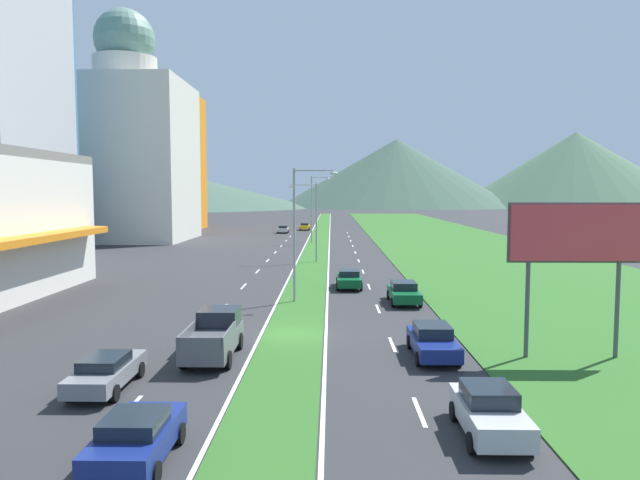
# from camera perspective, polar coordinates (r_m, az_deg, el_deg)

# --- Properties ---
(ground_plane) EXTENTS (600.00, 600.00, 0.00)m
(ground_plane) POSITION_cam_1_polar(r_m,az_deg,el_deg) (31.87, -2.61, -9.20)
(ground_plane) COLOR #2D2D30
(grass_median) EXTENTS (3.20, 240.00, 0.06)m
(grass_median) POSITION_cam_1_polar(r_m,az_deg,el_deg) (91.22, -0.18, -0.13)
(grass_median) COLOR #2D6023
(grass_median) RESTS_ON ground_plane
(grass_verge_right) EXTENTS (24.00, 240.00, 0.06)m
(grass_verge_right) POSITION_cam_1_polar(r_m,az_deg,el_deg) (93.07, 12.60, -0.15)
(grass_verge_right) COLOR #2D6023
(grass_verge_right) RESTS_ON ground_plane
(lane_dash_left_1) EXTENTS (0.16, 2.80, 0.01)m
(lane_dash_left_1) POSITION_cam_1_polar(r_m,az_deg,el_deg) (22.50, -18.10, -15.37)
(lane_dash_left_1) COLOR silver
(lane_dash_left_1) RESTS_ON ground_plane
(lane_dash_left_2) EXTENTS (0.16, 2.80, 0.01)m
(lane_dash_left_2) POSITION_cam_1_polar(r_m,az_deg,el_deg) (30.82, -12.49, -9.77)
(lane_dash_left_2) COLOR silver
(lane_dash_left_2) RESTS_ON ground_plane
(lane_dash_left_3) EXTENTS (0.16, 2.80, 0.01)m
(lane_dash_left_3) POSITION_cam_1_polar(r_m,az_deg,el_deg) (39.46, -9.39, -6.55)
(lane_dash_left_3) COLOR silver
(lane_dash_left_3) RESTS_ON ground_plane
(lane_dash_left_4) EXTENTS (0.16, 2.80, 0.01)m
(lane_dash_left_4) POSITION_cam_1_polar(r_m,az_deg,el_deg) (48.26, -7.43, -4.48)
(lane_dash_left_4) COLOR silver
(lane_dash_left_4) RESTS_ON ground_plane
(lane_dash_left_5) EXTENTS (0.16, 2.80, 0.01)m
(lane_dash_left_5) POSITION_cam_1_polar(r_m,az_deg,el_deg) (57.14, -6.09, -3.05)
(lane_dash_left_5) COLOR silver
(lane_dash_left_5) RESTS_ON ground_plane
(lane_dash_left_6) EXTENTS (0.16, 2.80, 0.01)m
(lane_dash_left_6) POSITION_cam_1_polar(r_m,az_deg,el_deg) (66.07, -5.11, -2.00)
(lane_dash_left_6) COLOR silver
(lane_dash_left_6) RESTS_ON ground_plane
(lane_dash_left_7) EXTENTS (0.16, 2.80, 0.01)m
(lane_dash_left_7) POSITION_cam_1_polar(r_m,az_deg,el_deg) (75.03, -4.36, -1.20)
(lane_dash_left_7) COLOR silver
(lane_dash_left_7) RESTS_ON ground_plane
(lane_dash_left_8) EXTENTS (0.16, 2.80, 0.01)m
(lane_dash_left_8) POSITION_cam_1_polar(r_m,az_deg,el_deg) (84.01, -3.78, -0.57)
(lane_dash_left_8) COLOR silver
(lane_dash_left_8) RESTS_ON ground_plane
(lane_dash_left_9) EXTENTS (0.16, 2.80, 0.01)m
(lane_dash_left_9) POSITION_cam_1_polar(r_m,az_deg,el_deg) (93.00, -3.30, -0.07)
(lane_dash_left_9) COLOR silver
(lane_dash_left_9) RESTS_ON ground_plane
(lane_dash_left_10) EXTENTS (0.16, 2.80, 0.01)m
(lane_dash_left_10) POSITION_cam_1_polar(r_m,az_deg,el_deg) (102.01, -2.91, 0.35)
(lane_dash_left_10) COLOR silver
(lane_dash_left_10) RESTS_ON ground_plane
(lane_dash_left_11) EXTENTS (0.16, 2.80, 0.01)m
(lane_dash_left_11) POSITION_cam_1_polar(r_m,az_deg,el_deg) (111.03, -2.59, 0.70)
(lane_dash_left_11) COLOR silver
(lane_dash_left_11) RESTS_ON ground_plane
(lane_dash_right_1) EXTENTS (0.16, 2.80, 0.01)m
(lane_dash_right_1) POSITION_cam_1_polar(r_m,az_deg,el_deg) (21.57, 9.61, -16.10)
(lane_dash_right_1) COLOR silver
(lane_dash_right_1) RESTS_ON ground_plane
(lane_dash_right_2) EXTENTS (0.16, 2.80, 0.01)m
(lane_dash_right_2) POSITION_cam_1_polar(r_m,az_deg,el_deg) (30.14, 7.03, -10.03)
(lane_dash_right_2) COLOR silver
(lane_dash_right_2) RESTS_ON ground_plane
(lane_dash_right_3) EXTENTS (0.16, 2.80, 0.01)m
(lane_dash_right_3) POSITION_cam_1_polar(r_m,az_deg,el_deg) (38.94, 5.65, -6.66)
(lane_dash_right_3) COLOR silver
(lane_dash_right_3) RESTS_ON ground_plane
(lane_dash_right_4) EXTENTS (0.16, 2.80, 0.01)m
(lane_dash_right_4) POSITION_cam_1_polar(r_m,az_deg,el_deg) (47.83, 4.78, -4.54)
(lane_dash_right_4) COLOR silver
(lane_dash_right_4) RESTS_ON ground_plane
(lane_dash_right_5) EXTENTS (0.16, 2.80, 0.01)m
(lane_dash_right_5) POSITION_cam_1_polar(r_m,az_deg,el_deg) (56.78, 4.20, -3.08)
(lane_dash_right_5) COLOR silver
(lane_dash_right_5) RESTS_ON ground_plane
(lane_dash_right_6) EXTENTS (0.16, 2.80, 0.01)m
(lane_dash_right_6) POSITION_cam_1_polar(r_m,az_deg,el_deg) (65.75, 3.77, -2.02)
(lane_dash_right_6) COLOR silver
(lane_dash_right_6) RESTS_ON ground_plane
(lane_dash_right_7) EXTENTS (0.16, 2.80, 0.01)m
(lane_dash_right_7) POSITION_cam_1_polar(r_m,az_deg,el_deg) (74.75, 3.45, -1.22)
(lane_dash_right_7) COLOR silver
(lane_dash_right_7) RESTS_ON ground_plane
(lane_dash_right_8) EXTENTS (0.16, 2.80, 0.01)m
(lane_dash_right_8) POSITION_cam_1_polar(r_m,az_deg,el_deg) (83.76, 3.19, -0.58)
(lane_dash_right_8) COLOR silver
(lane_dash_right_8) RESTS_ON ground_plane
(lane_dash_right_9) EXTENTS (0.16, 2.80, 0.01)m
(lane_dash_right_9) POSITION_cam_1_polar(r_m,az_deg,el_deg) (92.78, 2.99, -0.08)
(lane_dash_right_9) COLOR silver
(lane_dash_right_9) RESTS_ON ground_plane
(lane_dash_right_10) EXTENTS (0.16, 2.80, 0.01)m
(lane_dash_right_10) POSITION_cam_1_polar(r_m,az_deg,el_deg) (101.81, 2.82, 0.34)
(lane_dash_right_10) COLOR silver
(lane_dash_right_10) RESTS_ON ground_plane
(lane_dash_right_11) EXTENTS (0.16, 2.80, 0.01)m
(lane_dash_right_11) POSITION_cam_1_polar(r_m,az_deg,el_deg) (110.84, 2.68, 0.69)
(lane_dash_right_11) COLOR silver
(lane_dash_right_11) RESTS_ON ground_plane
(edge_line_median_left) EXTENTS (0.16, 240.00, 0.01)m
(edge_line_median_left) POSITION_cam_1_polar(r_m,az_deg,el_deg) (91.28, -1.28, -0.15)
(edge_line_median_left) COLOR silver
(edge_line_median_left) RESTS_ON ground_plane
(edge_line_median_right) EXTENTS (0.16, 240.00, 0.01)m
(edge_line_median_right) POSITION_cam_1_polar(r_m,az_deg,el_deg) (91.20, 0.92, -0.15)
(edge_line_median_right) COLOR silver
(edge_line_median_right) RESTS_ON ground_plane
(domed_building) EXTENTS (19.07, 19.07, 36.30)m
(domed_building) POSITION_cam_1_polar(r_m,az_deg,el_deg) (99.50, -18.20, 8.41)
(domed_building) COLOR beige
(domed_building) RESTS_ON ground_plane
(midrise_colored) EXTENTS (16.42, 16.42, 27.34)m
(midrise_colored) POSITION_cam_1_polar(r_m,az_deg,el_deg) (125.22, -15.44, 7.24)
(midrise_colored) COLOR orange
(midrise_colored) RESTS_ON ground_plane
(hill_far_left) EXTENTS (187.02, 187.02, 23.04)m
(hill_far_left) POSITION_cam_1_polar(r_m,az_deg,el_deg) (314.21, -17.93, 5.12)
(hill_far_left) COLOR #3D5647
(hill_far_left) RESTS_ON ground_plane
(hill_far_center) EXTENTS (127.19, 127.19, 36.13)m
(hill_far_center) POSITION_cam_1_polar(r_m,az_deg,el_deg) (319.76, 7.41, 6.47)
(hill_far_center) COLOR #3D5647
(hill_far_center) RESTS_ON ground_plane
(hill_far_right) EXTENTS (124.58, 124.58, 39.51)m
(hill_far_right) POSITION_cam_1_polar(r_m,az_deg,el_deg) (340.75, 23.50, 6.30)
(hill_far_right) COLOR #47664C
(hill_far_right) RESTS_ON ground_plane
(street_lamp_near) EXTENTS (3.08, 0.34, 9.28)m
(street_lamp_near) POSITION_cam_1_polar(r_m,az_deg,el_deg) (40.42, -2.04, 1.42)
(street_lamp_near) COLOR #99999E
(street_lamp_near) RESTS_ON ground_plane
(street_lamp_mid) EXTENTS (3.18, 0.28, 8.60)m
(street_lamp_mid) POSITION_cam_1_polar(r_m,az_deg,el_deg) (64.04, -0.70, 2.30)
(street_lamp_mid) COLOR #99999E
(street_lamp_mid) RESTS_ON ground_plane
(street_lamp_far) EXTENTS (2.87, 0.28, 10.01)m
(street_lamp_far) POSITION_cam_1_polar(r_m,az_deg,el_deg) (87.66, -0.64, 3.39)
(street_lamp_far) COLOR #99999E
(street_lamp_far) RESTS_ON ground_plane
(billboard_roadside) EXTENTS (6.04, 0.28, 7.17)m
(billboard_roadside) POSITION_cam_1_polar(r_m,az_deg,el_deg) (28.91, 23.50, 0.02)
(billboard_roadside) COLOR #4C4C51
(billboard_roadside) RESTS_ON ground_plane
(car_0) EXTENTS (1.98, 4.32, 1.43)m
(car_0) POSITION_cam_1_polar(r_m,az_deg,el_deg) (110.63, -3.59, 1.06)
(car_0) COLOR #B2B2B7
(car_0) RESTS_ON ground_plane
(car_1) EXTENTS (1.89, 4.05, 1.56)m
(car_1) POSITION_cam_1_polar(r_m,az_deg,el_deg) (19.83, 16.11, -15.69)
(car_1) COLOR #B2B2B7
(car_1) RESTS_ON ground_plane
(car_2) EXTENTS (1.98, 4.74, 1.49)m
(car_2) POSITION_cam_1_polar(r_m,az_deg,el_deg) (28.11, 10.89, -9.57)
(car_2) COLOR navy
(car_2) RESTS_ON ground_plane
(car_3) EXTENTS (1.98, 4.11, 1.46)m
(car_3) POSITION_cam_1_polar(r_m,az_deg,el_deg) (18.14, -17.40, -17.80)
(car_3) COLOR navy
(car_3) RESTS_ON ground_plane
(car_4) EXTENTS (2.01, 4.57, 1.42)m
(car_4) POSITION_cam_1_polar(r_m,az_deg,el_deg) (47.08, 2.83, -3.78)
(car_4) COLOR #0C5128
(car_4) RESTS_ON ground_plane
(car_5) EXTENTS (1.98, 4.20, 1.46)m
(car_5) POSITION_cam_1_polar(r_m,az_deg,el_deg) (118.91, -1.49, 1.32)
(car_5) COLOR yellow
(car_5) RESTS_ON ground_plane
(car_6) EXTENTS (2.04, 4.73, 1.47)m
(car_6) POSITION_cam_1_polar(r_m,az_deg,el_deg) (41.03, 8.14, -5.04)
(car_6) COLOR #0C5128
(car_6) RESTS_ON ground_plane
(car_7) EXTENTS (1.87, 4.61, 1.35)m
(car_7) POSITION_cam_1_polar(r_m,az_deg,el_deg) (24.73, -20.03, -11.86)
(car_7) COLOR slate
(car_7) RESTS_ON ground_plane
(pickup_truck_0) EXTENTS (2.18, 5.40, 2.00)m
(pickup_truck_0) POSITION_cam_1_polar(r_m,az_deg,el_deg) (28.05, -10.22, -9.12)
(pickup_truck_0) COLOR #515459
(pickup_truck_0) RESTS_ON ground_plane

